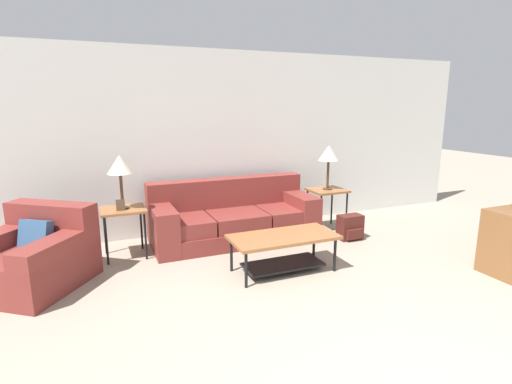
{
  "coord_description": "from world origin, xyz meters",
  "views": [
    {
      "loc": [
        -1.81,
        -1.32,
        1.84
      ],
      "look_at": [
        0.02,
        3.05,
        0.8
      ],
      "focal_mm": 28.0,
      "sensor_mm": 36.0,
      "label": 1
    }
  ],
  "objects_px": {
    "table_lamp_left": "(120,166)",
    "backpack": "(350,227)",
    "coffee_table": "(283,245)",
    "side_table_left": "(123,214)",
    "side_table_right": "(327,194)",
    "table_lamp_right": "(329,154)",
    "couch": "(233,219)",
    "armchair": "(32,259)"
  },
  "relations": [
    {
      "from": "side_table_left",
      "to": "backpack",
      "type": "relative_size",
      "value": 1.78
    },
    {
      "from": "side_table_left",
      "to": "side_table_right",
      "type": "distance_m",
      "value": 2.9
    },
    {
      "from": "side_table_left",
      "to": "armchair",
      "type": "bearing_deg",
      "value": -154.34
    },
    {
      "from": "side_table_right",
      "to": "table_lamp_right",
      "type": "relative_size",
      "value": 0.94
    },
    {
      "from": "armchair",
      "to": "coffee_table",
      "type": "bearing_deg",
      "value": -15.35
    },
    {
      "from": "table_lamp_left",
      "to": "table_lamp_right",
      "type": "bearing_deg",
      "value": 0.0
    },
    {
      "from": "table_lamp_right",
      "to": "table_lamp_left",
      "type": "bearing_deg",
      "value": 180.0
    },
    {
      "from": "couch",
      "to": "armchair",
      "type": "distance_m",
      "value": 2.47
    },
    {
      "from": "backpack",
      "to": "side_table_right",
      "type": "bearing_deg",
      "value": 95.78
    },
    {
      "from": "armchair",
      "to": "table_lamp_left",
      "type": "xyz_separation_m",
      "value": [
        0.95,
        0.46,
        0.85
      ]
    },
    {
      "from": "coffee_table",
      "to": "armchair",
      "type": "bearing_deg",
      "value": 164.65
    },
    {
      "from": "table_lamp_left",
      "to": "backpack",
      "type": "xyz_separation_m",
      "value": [
        2.95,
        -0.53,
        -0.97
      ]
    },
    {
      "from": "side_table_left",
      "to": "table_lamp_right",
      "type": "bearing_deg",
      "value": 0.0
    },
    {
      "from": "side_table_right",
      "to": "side_table_left",
      "type": "bearing_deg",
      "value": 180.0
    },
    {
      "from": "couch",
      "to": "side_table_left",
      "type": "relative_size",
      "value": 3.68
    },
    {
      "from": "coffee_table",
      "to": "side_table_right",
      "type": "height_order",
      "value": "side_table_right"
    },
    {
      "from": "side_table_left",
      "to": "table_lamp_left",
      "type": "relative_size",
      "value": 0.94
    },
    {
      "from": "armchair",
      "to": "table_lamp_left",
      "type": "height_order",
      "value": "table_lamp_left"
    },
    {
      "from": "coffee_table",
      "to": "side_table_left",
      "type": "relative_size",
      "value": 1.95
    },
    {
      "from": "side_table_left",
      "to": "backpack",
      "type": "distance_m",
      "value": 3.02
    },
    {
      "from": "side_table_left",
      "to": "backpack",
      "type": "bearing_deg",
      "value": -10.21
    },
    {
      "from": "table_lamp_left",
      "to": "backpack",
      "type": "relative_size",
      "value": 1.9
    },
    {
      "from": "coffee_table",
      "to": "backpack",
      "type": "distance_m",
      "value": 1.5
    },
    {
      "from": "couch",
      "to": "side_table_left",
      "type": "bearing_deg",
      "value": -176.14
    },
    {
      "from": "table_lamp_left",
      "to": "coffee_table",
      "type": "bearing_deg",
      "value": -36.04
    },
    {
      "from": "armchair",
      "to": "table_lamp_right",
      "type": "xyz_separation_m",
      "value": [
        3.85,
        0.46,
        0.85
      ]
    },
    {
      "from": "armchair",
      "to": "coffee_table",
      "type": "height_order",
      "value": "armchair"
    },
    {
      "from": "side_table_right",
      "to": "backpack",
      "type": "relative_size",
      "value": 1.78
    },
    {
      "from": "table_lamp_right",
      "to": "backpack",
      "type": "height_order",
      "value": "table_lamp_right"
    },
    {
      "from": "couch",
      "to": "coffee_table",
      "type": "xyz_separation_m",
      "value": [
        0.14,
        -1.25,
        0.02
      ]
    },
    {
      "from": "coffee_table",
      "to": "table_lamp_right",
      "type": "distance_m",
      "value": 1.93
    },
    {
      "from": "table_lamp_right",
      "to": "backpack",
      "type": "relative_size",
      "value": 1.9
    },
    {
      "from": "side_table_right",
      "to": "table_lamp_right",
      "type": "distance_m",
      "value": 0.59
    },
    {
      "from": "couch",
      "to": "backpack",
      "type": "height_order",
      "value": "couch"
    },
    {
      "from": "side_table_left",
      "to": "table_lamp_left",
      "type": "height_order",
      "value": "table_lamp_left"
    },
    {
      "from": "table_lamp_left",
      "to": "backpack",
      "type": "bearing_deg",
      "value": -10.21
    },
    {
      "from": "coffee_table",
      "to": "side_table_left",
      "type": "bearing_deg",
      "value": 143.96
    },
    {
      "from": "couch",
      "to": "backpack",
      "type": "bearing_deg",
      "value": -22.72
    },
    {
      "from": "table_lamp_right",
      "to": "couch",
      "type": "bearing_deg",
      "value": 176.14
    },
    {
      "from": "coffee_table",
      "to": "table_lamp_right",
      "type": "bearing_deg",
      "value": 41.54
    },
    {
      "from": "side_table_right",
      "to": "table_lamp_right",
      "type": "bearing_deg",
      "value": 75.96
    },
    {
      "from": "table_lamp_left",
      "to": "couch",
      "type": "bearing_deg",
      "value": 3.86
    }
  ]
}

